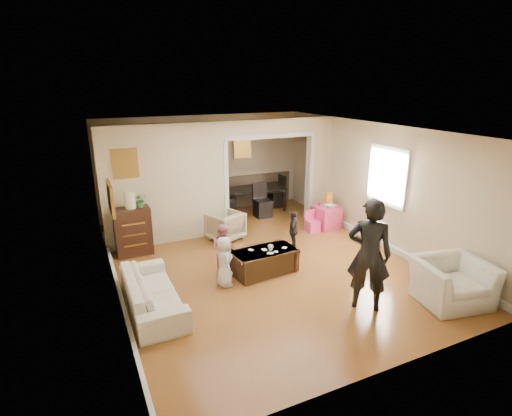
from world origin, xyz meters
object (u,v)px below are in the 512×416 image
armchair_back (225,226)px  adult_person (369,255)px  child_kneel_a (224,262)px  child_toddler (293,230)px  coffee_cup (271,248)px  table_lamp (130,200)px  sofa (152,292)px  play_table (326,217)px  dining_table (252,199)px  armchair_front (451,282)px  coffee_table (264,261)px  child_kneel_b (223,249)px  dresser (133,231)px  cyan_cup (325,206)px

armchair_back → adult_person: 3.77m
child_kneel_a → child_toddler: 2.10m
coffee_cup → child_toddler: child_toddler is taller
table_lamp → sofa: bearing=-91.5°
play_table → dining_table: dining_table is taller
coffee_cup → play_table: play_table is taller
coffee_cup → child_kneel_a: (-0.95, -0.10, -0.04)m
armchair_front → dining_table: armchair_front is taller
armchair_front → coffee_table: bearing=147.7°
armchair_back → child_kneel_b: size_ratio=0.72×
dresser → cyan_cup: size_ratio=12.38×
coffee_table → child_kneel_b: child_kneel_b is taller
sofa → cyan_cup: size_ratio=23.85×
armchair_back → dining_table: size_ratio=0.39×
child_toddler → dresser: bearing=-67.3°
table_lamp → child_kneel_a: table_lamp is taller
adult_person → child_kneel_a: 2.42m
armchair_front → table_lamp: (-4.34, 4.09, 0.82)m
armchair_back → play_table: size_ratio=1.24×
table_lamp → adult_person: size_ratio=0.20×
cyan_cup → child_kneel_b: (-3.03, -1.18, -0.10)m
table_lamp → coffee_table: bearing=-42.5°
cyan_cup → dining_table: bearing=114.7°
armchair_back → coffee_cup: armchair_back is taller
adult_person → child_kneel_b: adult_person is taller
coffee_cup → armchair_back: bearing=95.5°
cyan_cup → child_kneel_b: child_kneel_b is taller
armchair_front → adult_person: bearing=173.5°
sofa → dresser: size_ratio=1.93×
coffee_table → play_table: bearing=32.1°
child_kneel_b → coffee_table: bearing=-140.3°
armchair_front → child_toddler: bearing=124.3°
armchair_front → play_table: 3.72m
sofa → armchair_front: armchair_front is taller
play_table → armchair_front: bearing=-92.4°
table_lamp → dining_table: table_lamp is taller
child_kneel_b → child_toddler: 1.81m
table_lamp → dining_table: bearing=25.7°
dresser → table_lamp: table_lamp is taller
coffee_cup → child_toddler: 1.24m
dining_table → child_kneel_b: bearing=-114.6°
armchair_front → adult_person: size_ratio=0.60×
sofa → armchair_back: bearing=-43.3°
dining_table → child_kneel_b: size_ratio=1.85×
adult_person → child_kneel_b: 2.64m
sofa → adult_person: (3.05, -1.40, 0.62)m
coffee_table → child_kneel_a: 0.89m
sofa → coffee_cup: size_ratio=19.50×
sofa → table_lamp: size_ratio=5.30×
play_table → child_kneel_a: child_kneel_a is taller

